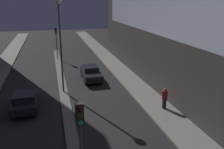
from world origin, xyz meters
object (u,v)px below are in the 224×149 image
Objects in this scene: car_right_lane at (91,73)px; street_lamp at (60,25)px; traffic_light_near at (80,131)px; car_left_lane at (25,101)px; pedestrian_on_right_sidewalk at (165,98)px; traffic_light_mid at (56,36)px.

street_lamp is at bearing -134.95° from car_right_lane.
street_lamp is at bearing 90.00° from traffic_light_near.
pedestrian_on_right_sidewalk is at bearing -14.39° from car_left_lane.
car_right_lane reaches higher than car_left_lane.
traffic_light_near is 10.84m from pedestrian_on_right_sidewalk.
traffic_light_near is 13.65m from street_lamp.
traffic_light_near is at bearing -90.00° from street_lamp.
traffic_light_near is at bearing -134.29° from pedestrian_on_right_sidewalk.
traffic_light_mid is 1.06× the size of car_left_lane.
car_left_lane is (-3.11, -16.63, -2.63)m from traffic_light_mid.
traffic_light_mid is 2.67× the size of pedestrian_on_right_sidewalk.
street_lamp is 10.73m from pedestrian_on_right_sidewalk.
street_lamp is at bearing -90.00° from traffic_light_mid.
pedestrian_on_right_sidewalk is (4.28, -8.90, 0.24)m from car_right_lane.
car_right_lane is 2.71× the size of pedestrian_on_right_sidewalk.
pedestrian_on_right_sidewalk is (7.39, 7.57, -2.36)m from traffic_light_near.
pedestrian_on_right_sidewalk is (10.50, -2.69, 0.26)m from car_left_lane.
street_lamp is (0.00, 13.35, 2.84)m from traffic_light_near.
street_lamp reaches higher than traffic_light_mid.
car_right_lane is (3.11, 3.12, -5.44)m from street_lamp.
car_left_lane is 2.52× the size of pedestrian_on_right_sidewalk.
car_right_lane is (3.11, 16.47, -2.61)m from traffic_light_near.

